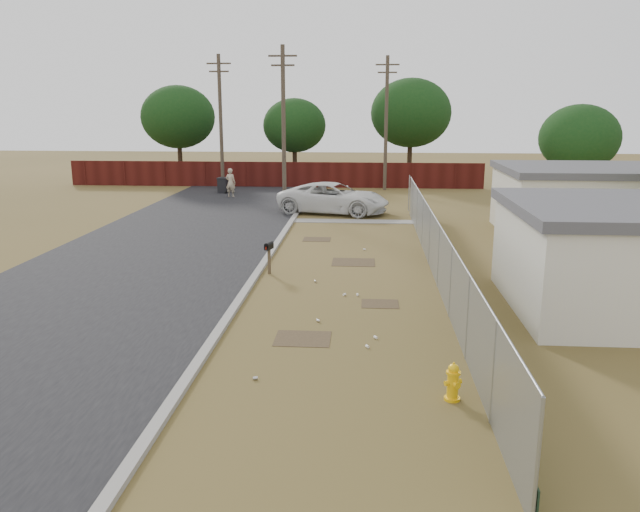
# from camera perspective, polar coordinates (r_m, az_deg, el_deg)

# --- Properties ---
(ground) EXTENTS (120.00, 120.00, 0.00)m
(ground) POSITION_cam_1_polar(r_m,az_deg,el_deg) (20.52, 2.06, -2.61)
(ground) COLOR brown
(ground) RESTS_ON ground
(street) EXTENTS (15.10, 60.00, 0.12)m
(street) POSITION_cam_1_polar(r_m,az_deg,el_deg) (29.30, -10.63, 2.12)
(street) COLOR black
(street) RESTS_ON ground
(chainlink_fence) EXTENTS (0.10, 27.06, 2.02)m
(chainlink_fence) POSITION_cam_1_polar(r_m,az_deg,el_deg) (21.43, 10.55, 0.07)
(chainlink_fence) COLOR gray
(chainlink_fence) RESTS_ON ground
(privacy_fence) EXTENTS (30.00, 0.12, 1.80)m
(privacy_fence) POSITION_cam_1_polar(r_m,az_deg,el_deg) (45.46, -4.30, 7.45)
(privacy_fence) COLOR #42110E
(privacy_fence) RESTS_ON ground
(utility_poles) EXTENTS (12.60, 8.24, 9.00)m
(utility_poles) POSITION_cam_1_polar(r_m,az_deg,el_deg) (40.62, -1.99, 12.12)
(utility_poles) COLOR #4C3E33
(utility_poles) RESTS_ON ground
(houses) EXTENTS (9.30, 17.24, 3.10)m
(houses) POSITION_cam_1_polar(r_m,az_deg,el_deg) (24.88, 25.36, 2.64)
(houses) COLOR silver
(houses) RESTS_ON ground
(horizon_trees) EXTENTS (33.32, 31.94, 7.78)m
(horizon_trees) POSITION_cam_1_polar(r_m,az_deg,el_deg) (43.27, 4.52, 12.09)
(horizon_trees) COLOR #352818
(horizon_trees) RESTS_ON ground
(fire_hydrant) EXTENTS (0.42, 0.42, 0.80)m
(fire_hydrant) POSITION_cam_1_polar(r_m,az_deg,el_deg) (12.88, 12.07, -11.24)
(fire_hydrant) COLOR yellow
(fire_hydrant) RESTS_ON ground
(mailbox) EXTENTS (0.28, 0.49, 1.13)m
(mailbox) POSITION_cam_1_polar(r_m,az_deg,el_deg) (21.66, -4.69, 0.67)
(mailbox) COLOR brown
(mailbox) RESTS_ON ground
(pickup_truck) EXTENTS (6.48, 4.12, 1.66)m
(pickup_truck) POSITION_cam_1_polar(r_m,az_deg,el_deg) (34.07, 1.26, 5.32)
(pickup_truck) COLOR silver
(pickup_truck) RESTS_ON ground
(pedestrian) EXTENTS (0.77, 0.61, 1.85)m
(pedestrian) POSITION_cam_1_polar(r_m,az_deg,el_deg) (40.60, -8.17, 6.65)
(pedestrian) COLOR tan
(pedestrian) RESTS_ON ground
(trash_bin) EXTENTS (0.79, 0.86, 1.04)m
(trash_bin) POSITION_cam_1_polar(r_m,az_deg,el_deg) (42.60, -8.83, 6.42)
(trash_bin) COLOR black
(trash_bin) RESTS_ON ground
(scattered_litter) EXTENTS (2.72, 12.60, 0.07)m
(scattered_litter) POSITION_cam_1_polar(r_m,az_deg,el_deg) (18.26, 1.84, -4.55)
(scattered_litter) COLOR white
(scattered_litter) RESTS_ON ground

